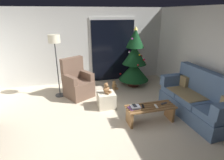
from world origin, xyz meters
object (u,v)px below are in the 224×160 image
ottoman (106,100)px  floor_lamp (55,45)px  book_stack (135,107)px  couch (198,100)px  remote_white (156,106)px  remote_black (143,106)px  armchair (77,83)px  cell_phone (135,105)px  coffee_table (150,111)px  teddy_bear_honey_by_tree (114,86)px  teddy_bear_chestnut (106,89)px  remote_graphite (164,103)px  christmas_tree (134,61)px

ottoman → floor_lamp: bearing=139.5°
book_stack → floor_lamp: size_ratio=0.15×
couch → book_stack: (-1.58, 0.02, 0.02)m
couch → remote_white: couch is taller
remote_white → remote_black: size_ratio=1.00×
armchair → ottoman: armchair is taller
book_stack → cell_phone: (0.00, 0.01, 0.04)m
coffee_table → book_stack: (-0.38, -0.00, 0.16)m
remote_black → coffee_table: bearing=5.4°
cell_phone → book_stack: bearing=-103.7°
teddy_bear_honey_by_tree → teddy_bear_chestnut: bearing=-115.0°
coffee_table → floor_lamp: size_ratio=0.62×
couch → remote_white: size_ratio=12.63×
teddy_bear_chestnut → remote_black: bearing=-55.4°
coffee_table → remote_white: remote_white is taller
coffee_table → teddy_bear_honey_by_tree: size_ratio=3.86×
couch → coffee_table: (-1.20, 0.02, -0.14)m
cell_phone → teddy_bear_chestnut: 1.00m
book_stack → cell_phone: cell_phone is taller
armchair → teddy_bear_chestnut: armchair is taller
ottoman → coffee_table: bearing=-49.3°
couch → ottoman: size_ratio=4.48×
armchair → teddy_bear_honey_by_tree: 1.23m
remote_white → ottoman: bearing=140.5°
remote_graphite → teddy_bear_honey_by_tree: bearing=-177.1°
coffee_table → remote_white: (0.11, -0.05, 0.14)m
cell_phone → coffee_table: bearing=-2.2°
coffee_table → remote_black: 0.23m
cell_phone → armchair: bearing=120.7°
coffee_table → cell_phone: bearing=178.6°
book_stack → teddy_bear_chestnut: size_ratio=0.94×
couch → teddy_bear_honey_by_tree: couch is taller
couch → remote_graphite: size_ratio=12.63×
teddy_bear_chestnut → ottoman: bearing=130.7°
couch → book_stack: couch is taller
armchair → floor_lamp: bearing=162.8°
floor_lamp → christmas_tree: bearing=4.8°
coffee_table → armchair: armchair is taller
remote_graphite → christmas_tree: bearing=163.0°
teddy_bear_honey_by_tree → book_stack: bearing=-92.6°
remote_white → christmas_tree: size_ratio=0.08×
floor_lamp → teddy_bear_chestnut: 1.86m
remote_white → christmas_tree: 2.27m
coffee_table → christmas_tree: 2.27m
remote_black → armchair: size_ratio=0.14×
couch → teddy_bear_chestnut: couch is taller
remote_graphite → floor_lamp: size_ratio=0.09×
remote_black → ottoman: bearing=138.6°
remote_graphite → ottoman: remote_graphite is taller
christmas_tree → floor_lamp: size_ratio=1.09×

